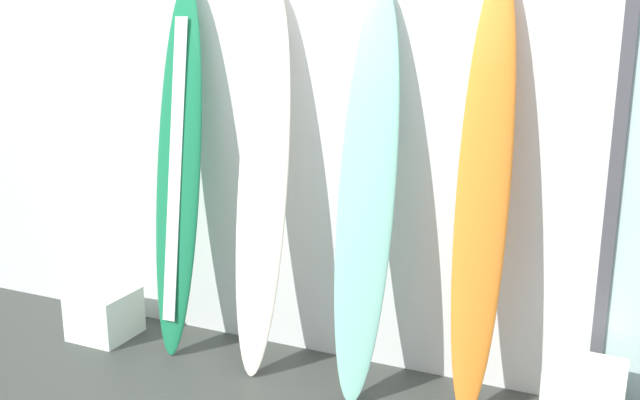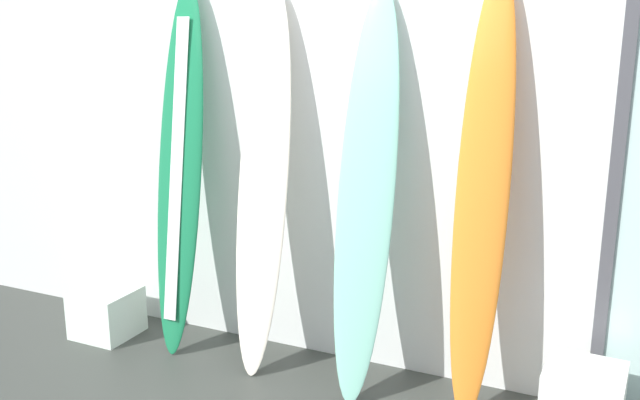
{
  "view_description": "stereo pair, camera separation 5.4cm",
  "coord_description": "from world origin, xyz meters",
  "px_view_note": "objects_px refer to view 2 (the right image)",
  "views": [
    {
      "loc": [
        1.37,
        -2.28,
        1.88
      ],
      "look_at": [
        -0.06,
        0.95,
        0.99
      ],
      "focal_mm": 39.3,
      "sensor_mm": 36.0,
      "label": 1
    },
    {
      "loc": [
        1.42,
        -2.25,
        1.88
      ],
      "look_at": [
        -0.06,
        0.95,
        0.99
      ],
      "focal_mm": 39.3,
      "sensor_mm": 36.0,
      "label": 2
    }
  ],
  "objects_px": {
    "surfboard_emerald": "(180,173)",
    "display_block_left": "(107,312)",
    "surfboard_seafoam": "(366,199)",
    "surfboard_ivory": "(263,188)",
    "surfboard_sunset": "(482,200)"
  },
  "relations": [
    {
      "from": "display_block_left",
      "to": "surfboard_ivory",
      "type": "bearing_deg",
      "value": 4.86
    },
    {
      "from": "surfboard_ivory",
      "to": "display_block_left",
      "type": "xyz_separation_m",
      "value": [
        -1.08,
        -0.09,
        -0.88
      ]
    },
    {
      "from": "surfboard_ivory",
      "to": "surfboard_seafoam",
      "type": "height_order",
      "value": "same"
    },
    {
      "from": "surfboard_sunset",
      "to": "display_block_left",
      "type": "distance_m",
      "value": 2.44
    },
    {
      "from": "surfboard_emerald",
      "to": "surfboard_seafoam",
      "type": "xyz_separation_m",
      "value": [
        1.14,
        -0.02,
        -0.03
      ]
    },
    {
      "from": "surfboard_ivory",
      "to": "surfboard_sunset",
      "type": "xyz_separation_m",
      "value": [
        1.17,
        0.02,
        0.05
      ]
    },
    {
      "from": "surfboard_sunset",
      "to": "surfboard_ivory",
      "type": "bearing_deg",
      "value": -178.96
    },
    {
      "from": "surfboard_emerald",
      "to": "surfboard_seafoam",
      "type": "bearing_deg",
      "value": -1.16
    },
    {
      "from": "surfboard_emerald",
      "to": "surfboard_sunset",
      "type": "xyz_separation_m",
      "value": [
        1.72,
        0.02,
        0.02
      ]
    },
    {
      "from": "surfboard_emerald",
      "to": "display_block_left",
      "type": "bearing_deg",
      "value": -169.69
    },
    {
      "from": "surfboard_seafoam",
      "to": "surfboard_sunset",
      "type": "bearing_deg",
      "value": 3.89
    },
    {
      "from": "surfboard_ivory",
      "to": "surfboard_sunset",
      "type": "distance_m",
      "value": 1.17
    },
    {
      "from": "surfboard_ivory",
      "to": "display_block_left",
      "type": "distance_m",
      "value": 1.39
    },
    {
      "from": "surfboard_seafoam",
      "to": "display_block_left",
      "type": "distance_m",
      "value": 1.9
    },
    {
      "from": "surfboard_emerald",
      "to": "surfboard_sunset",
      "type": "distance_m",
      "value": 1.72
    }
  ]
}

